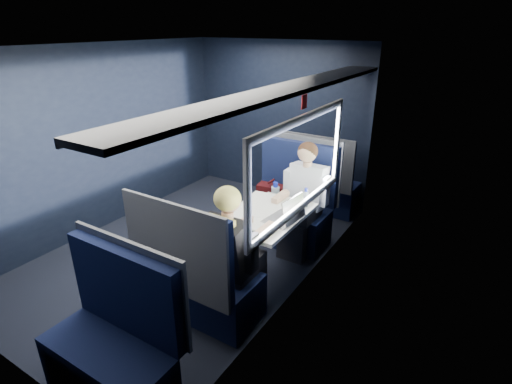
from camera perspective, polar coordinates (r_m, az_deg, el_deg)
The scene contains 13 objects.
ground at distance 4.90m, azimuth -9.07°, elevation -8.14°, with size 2.80×4.20×0.01m, color black.
room_shell at distance 4.31m, azimuth -10.05°, elevation 8.89°, with size 3.00×4.40×2.40m.
table at distance 4.04m, azimuth 1.60°, elevation -4.14°, with size 0.62×1.00×0.74m.
seat_bay_near at distance 4.91m, azimuth 4.79°, elevation -2.16°, with size 1.04×0.62×1.26m.
seat_bay_far at distance 3.64m, azimuth -8.15°, elevation -12.24°, with size 1.04×0.62×1.26m.
seat_row_front at distance 5.69m, azimuth 9.18°, elevation 1.09°, with size 1.04×0.51×1.16m.
seat_row_back at distance 3.17m, azimuth -19.46°, elevation -19.98°, with size 1.04×0.51×1.16m.
man at distance 4.55m, azimuth 6.81°, elevation -0.29°, with size 0.53×0.56×1.32m.
woman at distance 3.45m, azimuth -3.42°, elevation -7.99°, with size 0.53×0.56×1.32m.
papers at distance 4.07m, azimuth 1.05°, elevation -2.62°, with size 0.59×0.85×0.01m, color white.
laptop at distance 3.84m, azimuth 4.52°, elevation -3.24°, with size 0.30×0.37×0.26m.
bottle_small at distance 4.16m, azimuth 7.10°, elevation -0.89°, with size 0.06×0.06×0.20m.
cup at distance 4.16m, azimuth 6.29°, elevation -1.51°, with size 0.07×0.07×0.09m, color white.
Camera 1 is at (2.84, -3.11, 2.50)m, focal length 28.00 mm.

